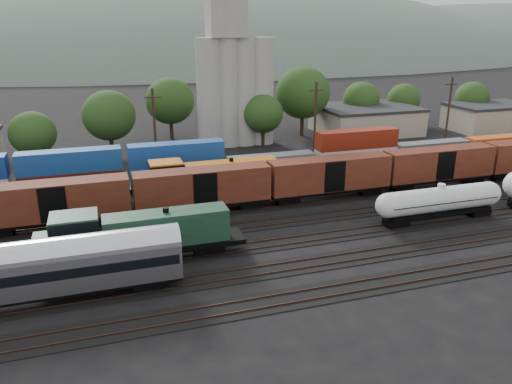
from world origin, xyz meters
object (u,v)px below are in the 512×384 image
object	(u,v)px
green_locomotive	(130,235)
orange_locomotive	(206,177)
tank_car_a	(440,201)
passenger_coach	(29,269)
grain_silo	(234,79)

from	to	relation	value
green_locomotive	orange_locomotive	world-z (taller)	green_locomotive
tank_car_a	orange_locomotive	xyz separation A→B (m)	(-22.12, 15.00, 0.29)
tank_car_a	passenger_coach	bearing A→B (deg)	-172.84
grain_silo	passenger_coach	bearing A→B (deg)	-121.81
tank_car_a	orange_locomotive	distance (m)	26.73
tank_car_a	orange_locomotive	size ratio (longest dim) A/B	0.81
passenger_coach	orange_locomotive	size ratio (longest dim) A/B	1.18
tank_car_a	orange_locomotive	world-z (taller)	orange_locomotive
passenger_coach	grain_silo	distance (m)	54.74
tank_car_a	passenger_coach	size ratio (longest dim) A/B	0.68
orange_locomotive	grain_silo	distance (m)	29.46
passenger_coach	orange_locomotive	world-z (taller)	passenger_coach
tank_car_a	grain_silo	world-z (taller)	grain_silo
orange_locomotive	grain_silo	world-z (taller)	grain_silo
green_locomotive	grain_silo	world-z (taller)	grain_silo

